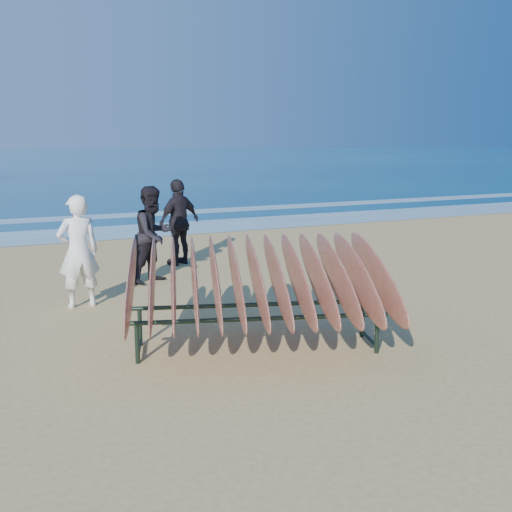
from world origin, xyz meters
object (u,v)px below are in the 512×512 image
at_px(person_white, 78,251).
at_px(surfboard_rack, 257,280).
at_px(person_dark_a, 153,235).
at_px(person_dark_b, 179,222).

bearing_deg(person_white, surfboard_rack, 115.83).
xyz_separation_m(surfboard_rack, person_dark_a, (-0.17, 4.19, -0.03)).
distance_m(person_white, person_dark_b, 3.52).
bearing_deg(surfboard_rack, person_white, 136.63).
bearing_deg(person_white, person_dark_a, -146.12).
height_order(surfboard_rack, person_dark_a, person_dark_a).
relative_size(surfboard_rack, person_dark_a, 2.14).
relative_size(person_white, person_dark_a, 1.00).
height_order(person_white, person_dark_a, person_white).
bearing_deg(person_dark_a, surfboard_rack, -118.35).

